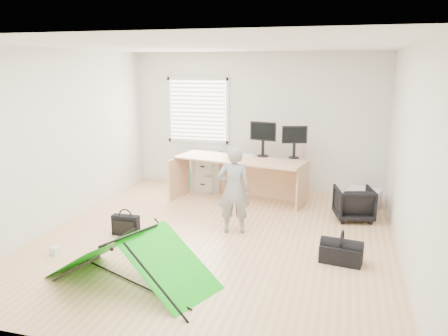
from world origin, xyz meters
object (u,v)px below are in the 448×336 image
(laptop_bag, at_px, (126,225))
(office_chair, at_px, (354,203))
(desk, at_px, (239,180))
(monitor_right, at_px, (294,146))
(kite, at_px, (131,259))
(thermos, at_px, (303,152))
(storage_crate, at_px, (364,197))
(person, at_px, (234,190))
(filing_cabinet, at_px, (207,171))
(duffel_bag, at_px, (341,254))
(monitor_left, at_px, (263,144))

(laptop_bag, bearing_deg, office_chair, 24.08)
(desk, height_order, monitor_right, monitor_right)
(desk, distance_m, laptop_bag, 2.39)
(kite, bearing_deg, thermos, 90.49)
(storage_crate, bearing_deg, monitor_right, -179.34)
(office_chair, relative_size, storage_crate, 1.08)
(person, bearing_deg, laptop_bag, 6.35)
(filing_cabinet, relative_size, kite, 0.38)
(person, distance_m, duffel_bag, 1.79)
(monitor_left, distance_m, duffel_bag, 3.03)
(filing_cabinet, bearing_deg, person, -82.08)
(desk, xyz_separation_m, person, (0.29, -1.50, 0.26))
(kite, bearing_deg, desk, 105.68)
(monitor_left, xyz_separation_m, office_chair, (1.65, -0.76, -0.77))
(storage_crate, bearing_deg, thermos, 179.84)
(kite, distance_m, storage_crate, 4.55)
(desk, distance_m, duffel_bag, 2.86)
(duffel_bag, bearing_deg, kite, -144.43)
(kite, bearing_deg, person, 91.54)
(monitor_right, distance_m, person, 1.97)
(storage_crate, bearing_deg, person, -136.34)
(monitor_right, xyz_separation_m, office_chair, (1.08, -0.77, -0.75))
(desk, height_order, thermos, thermos)
(filing_cabinet, xyz_separation_m, thermos, (1.91, -0.27, 0.55))
(office_chair, bearing_deg, storage_crate, -117.07)
(duffel_bag, bearing_deg, thermos, 115.18)
(storage_crate, bearing_deg, monitor_left, -179.41)
(monitor_left, bearing_deg, office_chair, -13.07)
(monitor_left, relative_size, office_chair, 0.83)
(thermos, height_order, duffel_bag, thermos)
(thermos, bearing_deg, laptop_bag, -134.08)
(filing_cabinet, distance_m, duffel_bag, 3.85)
(desk, bearing_deg, laptop_bag, -109.96)
(desk, height_order, duffel_bag, desk)
(filing_cabinet, relative_size, storage_crate, 1.32)
(desk, xyz_separation_m, kite, (-0.45, -3.35, -0.11))
(monitor_right, height_order, laptop_bag, monitor_right)
(laptop_bag, bearing_deg, filing_cabinet, 79.15)
(monitor_right, bearing_deg, kite, -126.82)
(storage_crate, bearing_deg, kite, -125.86)
(desk, distance_m, office_chair, 2.08)
(desk, relative_size, monitor_left, 4.76)
(laptop_bag, relative_size, duffel_bag, 0.78)
(monitor_left, xyz_separation_m, person, (-0.09, -1.82, -0.38))
(thermos, relative_size, office_chair, 0.38)
(storage_crate, xyz_separation_m, laptop_bag, (-3.43, -2.39, -0.00))
(desk, relative_size, laptop_bag, 5.79)
(desk, xyz_separation_m, duffel_bag, (1.87, -2.15, -0.29))
(monitor_left, distance_m, kite, 3.83)
(desk, distance_m, monitor_left, 0.81)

